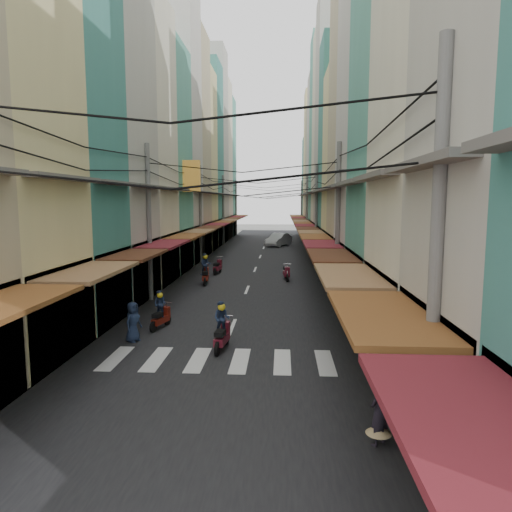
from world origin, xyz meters
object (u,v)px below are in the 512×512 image
at_px(white_car, 278,246).
at_px(traffic_sign, 367,282).
at_px(bicycle, 387,303).
at_px(market_umbrella, 400,286).

relative_size(white_car, traffic_sign, 1.85).
height_order(white_car, bicycle, white_car).
height_order(bicycle, market_umbrella, market_umbrella).
bearing_deg(traffic_sign, market_umbrella, -66.53).
xyz_separation_m(white_car, bicycle, (5.88, -29.18, 0.00)).
distance_m(market_umbrella, traffic_sign, 2.04).
height_order(bicycle, traffic_sign, traffic_sign).
distance_m(bicycle, traffic_sign, 6.24).
relative_size(market_umbrella, traffic_sign, 0.91).
xyz_separation_m(white_car, market_umbrella, (4.61, -36.55, 2.29)).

